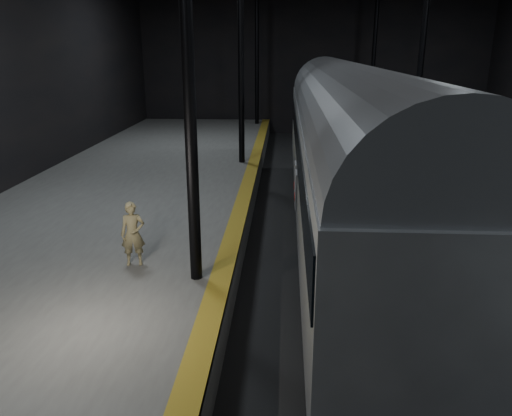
{
  "coord_description": "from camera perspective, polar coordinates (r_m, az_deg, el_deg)",
  "views": [
    {
      "loc": [
        -1.84,
        -14.2,
        5.99
      ],
      "look_at": [
        -2.57,
        -1.88,
        2.0
      ],
      "focal_mm": 35.0,
      "sensor_mm": 36.0,
      "label": 1
    }
  ],
  "objects": [
    {
      "name": "platform_left",
      "position": [
        16.24,
        -17.24,
        -2.68
      ],
      "size": [
        9.0,
        43.8,
        1.0
      ],
      "primitive_type": "cube",
      "color": "#4B4B49",
      "rests_on": "ground"
    },
    {
      "name": "train",
      "position": [
        15.59,
        10.18,
        6.7
      ],
      "size": [
        3.05,
        20.34,
        5.44
      ],
      "color": "#979A9F",
      "rests_on": "ground"
    },
    {
      "name": "ground",
      "position": [
        15.52,
        9.97,
        -5.07
      ],
      "size": [
        44.0,
        44.0,
        0.0
      ],
      "primitive_type": "plane",
      "color": "black",
      "rests_on": "ground"
    },
    {
      "name": "tactile_strip",
      "position": [
        15.12,
        -2.15,
        -1.35
      ],
      "size": [
        0.5,
        43.8,
        0.01
      ],
      "primitive_type": "cube",
      "color": "#96681B",
      "rests_on": "platform_left"
    },
    {
      "name": "woman",
      "position": [
        12.17,
        -13.89,
        -2.89
      ],
      "size": [
        0.64,
        0.49,
        1.56
      ],
      "primitive_type": "imported",
      "rotation": [
        0.0,
        0.0,
        0.22
      ],
      "color": "#908358",
      "rests_on": "platform_left"
    },
    {
      "name": "track",
      "position": [
        15.5,
        9.98,
        -4.84
      ],
      "size": [
        2.4,
        43.0,
        0.24
      ],
      "color": "#3F3328",
      "rests_on": "ground"
    }
  ]
}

